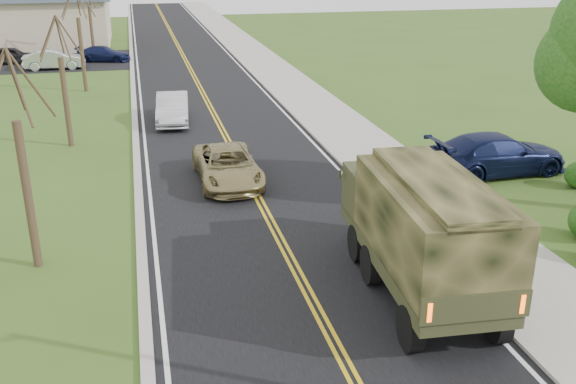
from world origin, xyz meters
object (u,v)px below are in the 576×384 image
object	(u,v)px
suv_champagne	(228,166)
pickup_navy	(497,154)
military_truck	(422,225)
sedan_silver	(173,109)

from	to	relation	value
suv_champagne	pickup_navy	size ratio (longest dim) A/B	0.87
military_truck	suv_champagne	xyz separation A→B (m)	(-3.54, 9.48, -1.27)
military_truck	pickup_navy	size ratio (longest dim) A/B	1.25
suv_champagne	pickup_navy	xyz separation A→B (m)	(10.47, -1.41, 0.14)
military_truck	suv_champagne	size ratio (longest dim) A/B	1.44
military_truck	sedan_silver	bearing A→B (deg)	108.53
military_truck	pickup_navy	xyz separation A→B (m)	(6.93, 8.07, -1.14)
military_truck	sedan_silver	size ratio (longest dim) A/B	1.56
military_truck	suv_champagne	distance (m)	10.20
suv_champagne	pickup_navy	distance (m)	10.56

